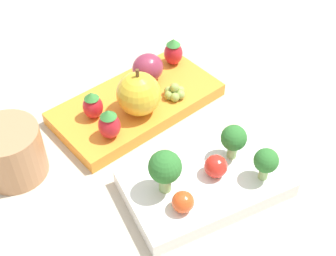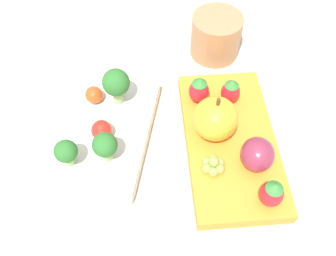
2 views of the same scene
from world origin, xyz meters
The scene contains 15 objects.
ground_plane centered at (0.00, 0.00, 0.00)m, with size 4.00×4.00×0.00m, color #BCB29E.
bento_box_savoury centered at (0.01, 0.08, 0.01)m, with size 0.19×0.13×0.02m.
bento_box_fruit centered at (0.01, -0.08, 0.01)m, with size 0.24×0.15×0.02m.
broccoli_floret_0 centered at (-0.03, 0.07, 0.05)m, with size 0.03×0.03×0.05m.
broccoli_floret_1 centered at (0.06, 0.07, 0.06)m, with size 0.04×0.04×0.06m.
broccoli_floret_2 centered at (-0.04, 0.12, 0.05)m, with size 0.03×0.03×0.04m.
cherry_tomato_0 centered at (0.00, 0.08, 0.04)m, with size 0.03×0.03×0.03m.
cherry_tomato_1 centered at (0.06, 0.10, 0.03)m, with size 0.02×0.02×0.02m.
apple centered at (0.02, -0.06, 0.05)m, with size 0.06×0.06×0.07m.
strawberry_0 centered at (-0.08, -0.12, 0.04)m, with size 0.03×0.03×0.04m.
strawberry_1 centered at (0.07, -0.08, 0.04)m, with size 0.03×0.03×0.04m.
strawberry_2 centered at (0.07, -0.04, 0.04)m, with size 0.03×0.03×0.04m.
plum centered at (-0.03, -0.11, 0.04)m, with size 0.04×0.04×0.04m.
grape_cluster centered at (-0.04, -0.06, 0.03)m, with size 0.03×0.03×0.02m.
drinking_cup centered at (0.19, -0.06, 0.03)m, with size 0.08×0.08×0.07m.
Camera 1 is at (0.23, 0.34, 0.44)m, focal length 50.00 mm.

